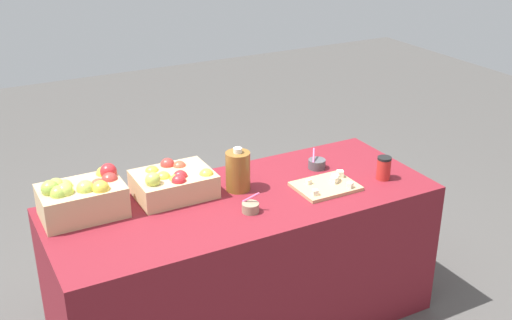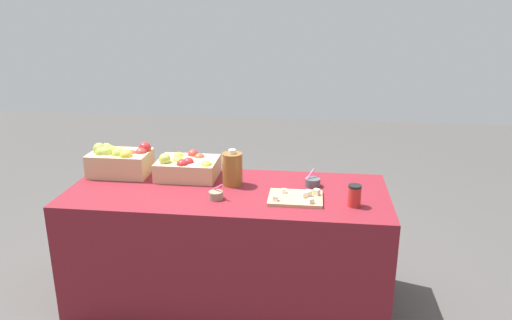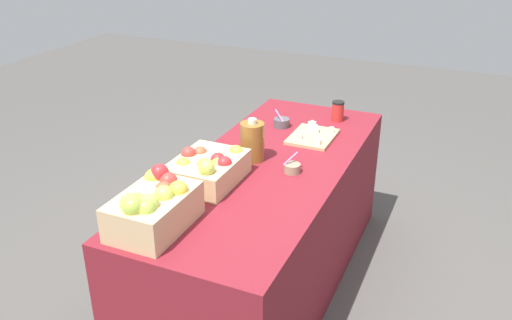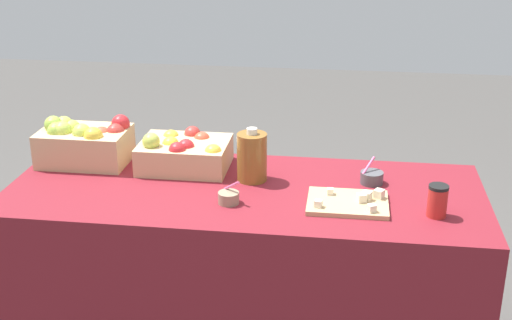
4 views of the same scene
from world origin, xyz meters
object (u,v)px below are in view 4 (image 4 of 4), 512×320
Objects in this scene: cider_jug at (252,157)px; apple_crate_middle at (184,152)px; cutting_board_front at (349,202)px; sample_bowl_near at (372,177)px; sample_bowl_mid at (229,197)px; coffee_cup at (437,201)px; apple_crate_left at (85,142)px.

apple_crate_middle is at bearing 163.18° from cider_jug.
cutting_board_front is at bearing -26.01° from cider_jug.
apple_crate_middle is 0.32m from cider_jug.
cutting_board_front is 0.24m from sample_bowl_near.
apple_crate_middle reaches higher than sample_bowl_mid.
cider_jug reaches higher than sample_bowl_near.
cider_jug is at bearing 153.99° from cutting_board_front.
apple_crate_middle reaches higher than coffee_cup.
apple_crate_left reaches higher than sample_bowl_mid.
apple_crate_left is at bearing 179.41° from apple_crate_middle.
apple_crate_middle is 0.79m from sample_bowl_near.
sample_bowl_near is 0.36m from coffee_cup.
apple_crate_middle reaches higher than sample_bowl_near.
sample_bowl_mid is at bearing 179.49° from coffee_cup.
apple_crate_middle is at bearing 157.83° from cutting_board_front.
sample_bowl_near is 0.46× the size of cider_jug.
apple_crate_left is at bearing 172.61° from cider_jug.
apple_crate_left is at bearing 154.11° from sample_bowl_mid.
apple_crate_middle reaches higher than cutting_board_front.
sample_bowl_mid is at bearing -153.80° from sample_bowl_near.
sample_bowl_mid is 0.43× the size of cider_jug.
cutting_board_front is 3.13× the size of sample_bowl_mid.
coffee_cup is (0.23, -0.27, 0.04)m from sample_bowl_near.
sample_bowl_near is 0.60m from sample_bowl_mid.
sample_bowl_mid is 0.77m from coffee_cup.
cider_jug is at bearing -7.39° from apple_crate_left.
cider_jug is (-0.49, -0.03, 0.08)m from sample_bowl_near.
apple_crate_middle is at bearing 127.06° from sample_bowl_mid.
apple_crate_middle is 0.42m from sample_bowl_mid.
cider_jug is (0.30, -0.09, 0.03)m from apple_crate_middle.
coffee_cup is at bearing -18.27° from apple_crate_middle.
sample_bowl_mid is at bearing -174.52° from cutting_board_front.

